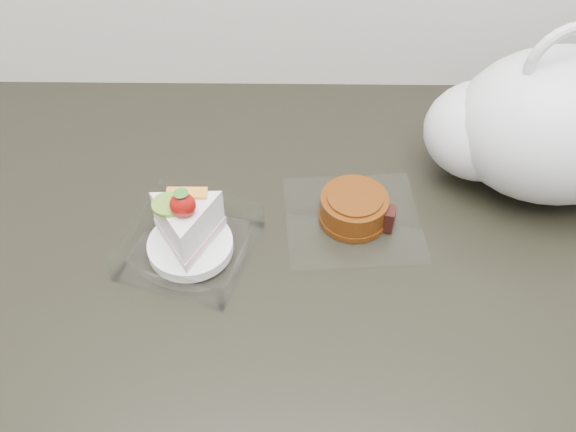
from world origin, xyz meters
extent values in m
cube|color=black|center=(0.00, 1.69, 0.43)|extent=(2.00, 0.60, 0.86)
cube|color=black|center=(0.00, 1.69, 0.88)|extent=(2.04, 0.64, 0.04)
cube|color=white|center=(-0.13, 1.65, 0.90)|extent=(0.18, 0.18, 0.00)
cylinder|color=white|center=(-0.13, 1.65, 0.91)|extent=(0.10, 0.10, 0.01)
ellipsoid|color=#A8140B|center=(-0.13, 1.64, 0.99)|extent=(0.03, 0.03, 0.03)
cone|color=#2D7223|center=(-0.13, 1.64, 1.01)|extent=(0.02, 0.02, 0.01)
cylinder|color=#79A42F|center=(-0.15, 1.65, 0.98)|extent=(0.04, 0.04, 0.00)
cube|color=orange|center=(-0.13, 1.67, 0.98)|extent=(0.05, 0.02, 0.00)
cube|color=white|center=(0.07, 1.70, 0.90)|extent=(0.18, 0.17, 0.00)
cylinder|color=#61350B|center=(0.07, 1.70, 0.92)|extent=(0.10, 0.10, 0.04)
cylinder|color=#61350B|center=(0.07, 1.70, 0.91)|extent=(0.11, 0.11, 0.01)
cylinder|color=#61350B|center=(0.07, 1.70, 0.94)|extent=(0.09, 0.09, 0.00)
cube|color=black|center=(0.11, 1.69, 0.92)|extent=(0.03, 0.03, 0.03)
ellipsoid|color=silver|center=(0.32, 1.77, 1.00)|extent=(0.27, 0.21, 0.20)
ellipsoid|color=silver|center=(0.24, 1.79, 0.98)|extent=(0.16, 0.14, 0.13)
torus|color=silver|center=(0.31, 1.77, 1.09)|extent=(0.11, 0.03, 0.11)
camera|label=1|loc=(0.00, 1.14, 1.50)|focal=40.00mm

